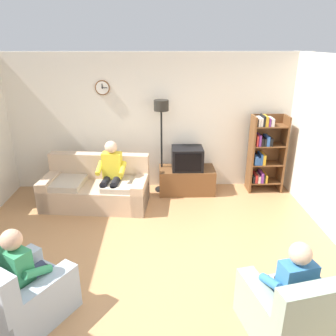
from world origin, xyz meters
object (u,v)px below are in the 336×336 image
tv (187,158)px  armchair_near_window (22,296)px  tv_stand (187,180)px  person_in_right_armchair (289,282)px  armchair_near_bookshelf (290,313)px  person_on_couch (111,172)px  person_in_left_armchair (25,268)px  bookshelf (264,152)px  couch (96,189)px  floor_lamp (161,121)px

tv → armchair_near_window: size_ratio=0.51×
tv_stand → person_in_right_armchair: bearing=-77.7°
armchair_near_window → armchair_near_bookshelf: bearing=-6.3°
person_on_couch → person_in_right_armchair: bearing=-52.6°
person_in_left_armchair → bookshelf: bearing=41.9°
couch → person_in_left_armchair: (-0.28, -2.63, 0.29)m
person_on_couch → bookshelf: bearing=12.7°
armchair_near_bookshelf → person_on_couch: bearing=126.8°
person_on_couch → floor_lamp: bearing=37.4°
bookshelf → armchair_near_window: (-3.60, -3.26, -0.53)m
floor_lamp → person_in_right_armchair: floor_lamp is taller
tv_stand → armchair_near_window: armchair_near_window is taller
tv → armchair_near_window: tv is taller
person_in_left_armchair → person_in_right_armchair: (2.76, -0.30, 0.00)m
couch → armchair_near_window: bearing=-96.9°
tv → bookshelf: size_ratio=0.38×
armchair_near_window → person_in_left_armchair: person_in_left_armchair is taller
bookshelf → armchair_near_bookshelf: bearing=-102.3°
armchair_near_bookshelf → person_in_right_armchair: person_in_right_armchair is taller
tv_stand → bookshelf: size_ratio=0.70×
couch → tv_stand: 1.80m
couch → tv_stand: (1.73, 0.49, -0.06)m
couch → bookshelf: (3.27, 0.56, 0.50)m
tv_stand → person_on_couch: (-1.41, -0.60, 0.44)m
tv → floor_lamp: 0.89m
tv_stand → bookshelf: bookshelf is taller
person_in_left_armchair → person_in_right_armchair: bearing=-6.2°
tv_stand → floor_lamp: size_ratio=0.59×
bookshelf → armchair_near_bookshelf: (-0.78, -3.58, -0.53)m
armchair_near_window → tv_stand: bearing=57.2°
person_on_couch → person_in_right_armchair: (2.16, -2.82, -0.09)m
tv_stand → person_in_left_armchair: 3.73m
tv_stand → person_on_couch: 1.60m
tv_stand → person_in_left_armchair: size_ratio=0.98×
bookshelf → armchair_near_window: bearing=-137.8°
bookshelf → person_in_right_armchair: (-0.80, -3.49, -0.21)m
tv → person_in_left_armchair: person_in_left_armchair is taller
armchair_near_window → person_in_right_armchair: (2.81, -0.23, 0.32)m
armchair_near_bookshelf → person_on_couch: size_ratio=0.83×
floor_lamp → couch: bearing=-154.5°
armchair_near_bookshelf → bookshelf: bearing=77.7°
armchair_near_bookshelf → person_in_right_armchair: (-0.02, 0.09, 0.32)m
armchair_near_bookshelf → floor_lamp: bearing=109.4°
bookshelf → person_in_right_armchair: bearing=-102.9°
tv → armchair_near_bookshelf: (0.77, -3.48, -0.44)m
person_on_couch → tv_stand: bearing=22.9°
couch → armchair_near_window: same height
armchair_near_window → bookshelf: bearing=42.2°
armchair_near_bookshelf → person_in_left_armchair: 2.82m
armchair_near_bookshelf → couch: bearing=129.6°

